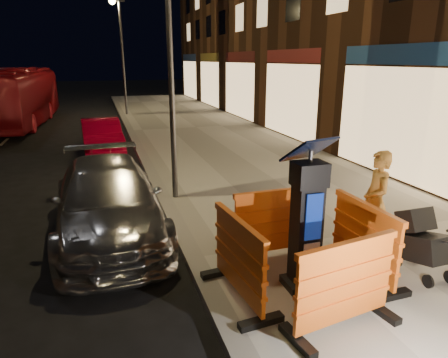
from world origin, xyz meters
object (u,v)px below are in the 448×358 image
object	(u,v)px
bus_doubledecker	(21,125)
man	(376,202)
barrier_back	(276,223)
car_silver	(111,233)
stroller	(425,244)
car_red	(103,153)
parking_kiosk	(307,220)
barrier_front	(345,286)
barrier_kerbside	(239,260)
barrier_bldgside	(364,240)

from	to	relation	value
bus_doubledecker	man	bearing A→B (deg)	-61.84
barrier_back	bus_doubledecker	bearing A→B (deg)	109.49
car_silver	man	bearing A→B (deg)	-30.60
barrier_back	stroller	bearing A→B (deg)	-34.03
car_red	man	xyz separation A→B (m)	(4.11, -9.34, 0.99)
parking_kiosk	barrier_back	world-z (taller)	parking_kiosk
barrier_back	stroller	xyz separation A→B (m)	(1.82, -1.18, -0.08)
parking_kiosk	barrier_front	bearing A→B (deg)	-94.09
car_red	bus_doubledecker	xyz separation A→B (m)	(-3.81, 7.73, 0.00)
car_silver	car_red	bearing A→B (deg)	88.55
car_red	stroller	size ratio (longest dim) A/B	3.82
parking_kiosk	car_red	distance (m)	10.38
barrier_back	barrier_kerbside	xyz separation A→B (m)	(-0.95, -0.95, 0.00)
barrier_bldgside	barrier_front	bearing A→B (deg)	132.91
car_silver	bus_doubledecker	bearing A→B (deg)	103.00
parking_kiosk	barrier_back	xyz separation A→B (m)	(0.00, 0.95, -0.44)
car_red	barrier_bldgside	bearing A→B (deg)	-74.24
car_silver	car_red	world-z (taller)	car_silver
man	stroller	world-z (taller)	man
barrier_kerbside	barrier_bldgside	world-z (taller)	same
car_silver	barrier_kerbside	bearing A→B (deg)	-63.97
barrier_kerbside	barrier_front	bearing A→B (deg)	-141.09
parking_kiosk	stroller	bearing A→B (deg)	-11.27
bus_doubledecker	stroller	distance (m)	19.72
barrier_bldgside	stroller	world-z (taller)	barrier_bldgside
barrier_back	barrier_kerbside	distance (m)	1.34
car_silver	stroller	world-z (taller)	stroller
barrier_kerbside	stroller	bearing A→B (deg)	-100.82
barrier_kerbside	man	distance (m)	2.67
bus_doubledecker	man	distance (m)	18.84
barrier_kerbside	barrier_back	bearing A→B (deg)	-51.09
barrier_back	bus_doubledecker	world-z (taller)	bus_doubledecker
barrier_kerbside	car_red	distance (m)	10.15
car_silver	stroller	distance (m)	5.40
barrier_bldgside	barrier_back	bearing A→B (deg)	42.91
barrier_bldgside	bus_doubledecker	size ratio (longest dim) A/B	0.14
barrier_back	car_silver	distance (m)	3.28
barrier_kerbside	man	size ratio (longest dim) A/B	0.85
barrier_front	stroller	bearing A→B (deg)	12.51
barrier_back	car_silver	bearing A→B (deg)	139.98
stroller	barrier_bldgside	bearing A→B (deg)	162.73
parking_kiosk	barrier_kerbside	size ratio (longest dim) A/B	1.40
parking_kiosk	barrier_back	distance (m)	1.05
barrier_back	car_red	bearing A→B (deg)	104.30
barrier_kerbside	stroller	size ratio (longest dim) A/B	1.50
bus_doubledecker	stroller	world-z (taller)	bus_doubledecker
stroller	barrier_back	bearing A→B (deg)	144.56
barrier_front	bus_doubledecker	xyz separation A→B (m)	(-6.30, 18.68, -0.71)
parking_kiosk	stroller	size ratio (longest dim) A/B	2.10
barrier_back	car_red	size ratio (longest dim) A/B	0.39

